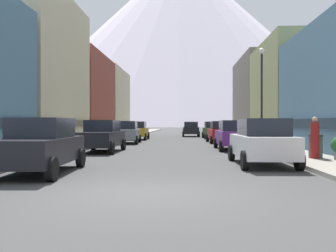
{
  "coord_description": "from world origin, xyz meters",
  "views": [
    {
      "loc": [
        0.85,
        -8.38,
        1.61
      ],
      "look_at": [
        -0.72,
        26.01,
        1.35
      ],
      "focal_mm": 39.08,
      "sensor_mm": 36.0,
      "label": 1
    }
  ],
  "objects_px": {
    "car_driving_0": "(189,128)",
    "car_driving_1": "(191,129)",
    "car_right_1": "(234,135)",
    "car_right_2": "(221,132)",
    "car_left_1": "(102,136)",
    "trash_bin_right": "(316,146)",
    "pedestrian_0": "(315,139)",
    "car_left_3": "(137,130)",
    "car_right_3": "(213,130)",
    "pedestrian_1": "(242,130)",
    "car_left_2": "(126,132)",
    "streetlamp_right": "(262,83)",
    "car_left_0": "(40,145)",
    "car_right_0": "(262,142)"
  },
  "relations": [
    {
      "from": "car_driving_0",
      "to": "car_driving_1",
      "type": "xyz_separation_m",
      "value": [
        0.0,
        -13.46,
        0.0
      ]
    },
    {
      "from": "car_right_1",
      "to": "car_right_2",
      "type": "distance_m",
      "value": 7.96
    },
    {
      "from": "car_right_1",
      "to": "car_right_2",
      "type": "xyz_separation_m",
      "value": [
        0.0,
        7.96,
        0.0
      ]
    },
    {
      "from": "car_right_1",
      "to": "car_left_1",
      "type": "bearing_deg",
      "value": -166.29
    },
    {
      "from": "trash_bin_right",
      "to": "pedestrian_0",
      "type": "distance_m",
      "value": 0.38
    },
    {
      "from": "car_left_3",
      "to": "car_right_1",
      "type": "xyz_separation_m",
      "value": [
        7.6,
        -13.52,
        0.0
      ]
    },
    {
      "from": "car_right_2",
      "to": "car_right_3",
      "type": "height_order",
      "value": "same"
    },
    {
      "from": "car_right_1",
      "to": "pedestrian_1",
      "type": "xyz_separation_m",
      "value": [
        2.45,
        12.72,
        0.03
      ]
    },
    {
      "from": "car_driving_1",
      "to": "pedestrian_1",
      "type": "distance_m",
      "value": 10.53
    },
    {
      "from": "car_left_2",
      "to": "streetlamp_right",
      "type": "relative_size",
      "value": 0.76
    },
    {
      "from": "car_left_2",
      "to": "car_right_2",
      "type": "height_order",
      "value": "same"
    },
    {
      "from": "car_left_0",
      "to": "car_right_2",
      "type": "relative_size",
      "value": 1.0
    },
    {
      "from": "car_left_0",
      "to": "pedestrian_0",
      "type": "distance_m",
      "value": 10.77
    },
    {
      "from": "car_left_0",
      "to": "car_left_2",
      "type": "xyz_separation_m",
      "value": [
        0.01,
        17.41,
        0.0
      ]
    },
    {
      "from": "car_driving_1",
      "to": "car_left_3",
      "type": "bearing_deg",
      "value": -121.98
    },
    {
      "from": "trash_bin_right",
      "to": "car_left_1",
      "type": "bearing_deg",
      "value": 155.07
    },
    {
      "from": "car_left_3",
      "to": "car_driving_1",
      "type": "distance_m",
      "value": 10.19
    },
    {
      "from": "car_left_1",
      "to": "car_right_2",
      "type": "distance_m",
      "value": 12.41
    },
    {
      "from": "car_left_0",
      "to": "car_right_0",
      "type": "height_order",
      "value": "same"
    },
    {
      "from": "pedestrian_1",
      "to": "car_driving_1",
      "type": "bearing_deg",
      "value": 116.22
    },
    {
      "from": "car_right_2",
      "to": "car_right_1",
      "type": "bearing_deg",
      "value": -90.01
    },
    {
      "from": "car_right_0",
      "to": "car_right_3",
      "type": "bearing_deg",
      "value": 90.0
    },
    {
      "from": "car_left_3",
      "to": "car_right_1",
      "type": "height_order",
      "value": "same"
    },
    {
      "from": "car_left_3",
      "to": "car_driving_1",
      "type": "bearing_deg",
      "value": 58.02
    },
    {
      "from": "car_right_3",
      "to": "car_right_2",
      "type": "bearing_deg",
      "value": -89.99
    },
    {
      "from": "car_left_3",
      "to": "car_driving_0",
      "type": "height_order",
      "value": "same"
    },
    {
      "from": "car_right_0",
      "to": "car_right_2",
      "type": "distance_m",
      "value": 16.01
    },
    {
      "from": "car_driving_0",
      "to": "streetlamp_right",
      "type": "height_order",
      "value": "streetlamp_right"
    },
    {
      "from": "car_driving_1",
      "to": "streetlamp_right",
      "type": "height_order",
      "value": "streetlamp_right"
    },
    {
      "from": "car_right_1",
      "to": "trash_bin_right",
      "type": "height_order",
      "value": "car_right_1"
    },
    {
      "from": "car_right_2",
      "to": "pedestrian_1",
      "type": "bearing_deg",
      "value": 62.82
    },
    {
      "from": "car_left_3",
      "to": "car_right_3",
      "type": "height_order",
      "value": "same"
    },
    {
      "from": "car_left_2",
      "to": "streetlamp_right",
      "type": "height_order",
      "value": "streetlamp_right"
    },
    {
      "from": "car_right_0",
      "to": "car_left_3",
      "type": "bearing_deg",
      "value": 109.41
    },
    {
      "from": "car_driving_1",
      "to": "car_right_0",
      "type": "bearing_deg",
      "value": -85.83
    },
    {
      "from": "car_driving_0",
      "to": "pedestrian_0",
      "type": "height_order",
      "value": "pedestrian_0"
    },
    {
      "from": "car_left_2",
      "to": "car_driving_0",
      "type": "distance_m",
      "value": 29.34
    },
    {
      "from": "car_left_2",
      "to": "car_right_0",
      "type": "bearing_deg",
      "value": -62.88
    },
    {
      "from": "car_right_2",
      "to": "trash_bin_right",
      "type": "bearing_deg",
      "value": -80.05
    },
    {
      "from": "car_driving_1",
      "to": "car_right_3",
      "type": "bearing_deg",
      "value": -69.54
    },
    {
      "from": "car_right_2",
      "to": "car_driving_0",
      "type": "xyz_separation_m",
      "value": [
        -2.2,
        27.67,
        0.0
      ]
    },
    {
      "from": "car_left_2",
      "to": "car_driving_1",
      "type": "bearing_deg",
      "value": 70.66
    },
    {
      "from": "car_right_3",
      "to": "pedestrian_0",
      "type": "xyz_separation_m",
      "value": [
        2.45,
        -23.04,
        0.05
      ]
    },
    {
      "from": "car_left_1",
      "to": "car_left_2",
      "type": "bearing_deg",
      "value": 89.99
    },
    {
      "from": "pedestrian_1",
      "to": "car_right_1",
      "type": "bearing_deg",
      "value": -100.9
    },
    {
      "from": "car_left_0",
      "to": "car_right_0",
      "type": "relative_size",
      "value": 1.01
    },
    {
      "from": "car_right_1",
      "to": "streetlamp_right",
      "type": "bearing_deg",
      "value": -20.59
    },
    {
      "from": "car_left_2",
      "to": "trash_bin_right",
      "type": "height_order",
      "value": "car_left_2"
    },
    {
      "from": "car_left_1",
      "to": "trash_bin_right",
      "type": "height_order",
      "value": "car_left_1"
    },
    {
      "from": "car_left_1",
      "to": "car_right_3",
      "type": "relative_size",
      "value": 1.0
    }
  ]
}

